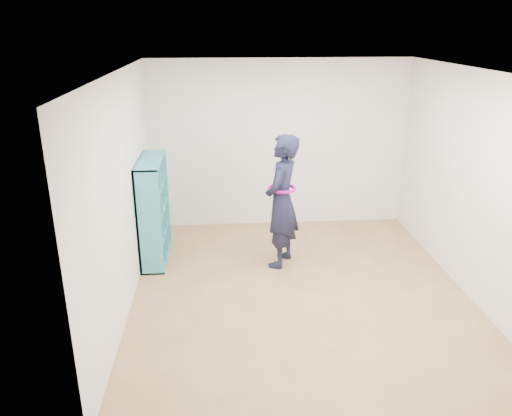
{
  "coord_description": "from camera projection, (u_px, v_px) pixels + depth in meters",
  "views": [
    {
      "loc": [
        -0.93,
        -5.3,
        3.07
      ],
      "look_at": [
        -0.51,
        0.3,
        0.99
      ],
      "focal_mm": 35.0,
      "sensor_mm": 36.0,
      "label": 1
    }
  ],
  "objects": [
    {
      "name": "floor",
      "position": [
        299.0,
        291.0,
        6.08
      ],
      "size": [
        4.5,
        4.5,
        0.0
      ],
      "primitive_type": "plane",
      "color": "olive",
      "rests_on": "ground"
    },
    {
      "name": "ceiling",
      "position": [
        307.0,
        71.0,
        5.18
      ],
      "size": [
        4.5,
        4.5,
        0.0
      ],
      "primitive_type": "plane",
      "color": "white",
      "rests_on": "wall_back"
    },
    {
      "name": "wall_left",
      "position": [
        123.0,
        194.0,
        5.49
      ],
      "size": [
        0.02,
        4.5,
        2.6
      ],
      "primitive_type": "cube",
      "color": "silver",
      "rests_on": "floor"
    },
    {
      "name": "wall_right",
      "position": [
        474.0,
        186.0,
        5.77
      ],
      "size": [
        0.02,
        4.5,
        2.6
      ],
      "primitive_type": "cube",
      "color": "silver",
      "rests_on": "floor"
    },
    {
      "name": "wall_back",
      "position": [
        279.0,
        145.0,
        7.74
      ],
      "size": [
        4.0,
        0.02,
        2.6
      ],
      "primitive_type": "cube",
      "color": "silver",
      "rests_on": "floor"
    },
    {
      "name": "wall_front",
      "position": [
        355.0,
        289.0,
        3.53
      ],
      "size": [
        4.0,
        0.02,
        2.6
      ],
      "primitive_type": "cube",
      "color": "silver",
      "rests_on": "floor"
    },
    {
      "name": "bookshelf",
      "position": [
        152.0,
        212.0,
        6.73
      ],
      "size": [
        0.31,
        1.06,
        1.41
      ],
      "color": "teal",
      "rests_on": "floor"
    },
    {
      "name": "person",
      "position": [
        282.0,
        201.0,
        6.49
      ],
      "size": [
        0.66,
        0.77,
        1.78
      ],
      "rotation": [
        0.0,
        0.0,
        -2.0
      ],
      "color": "black",
      "rests_on": "floor"
    },
    {
      "name": "smartphone",
      "position": [
        274.0,
        190.0,
        6.56
      ],
      "size": [
        0.04,
        0.1,
        0.13
      ],
      "rotation": [
        0.35,
        0.0,
        -0.28
      ],
      "color": "silver",
      "rests_on": "person"
    }
  ]
}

